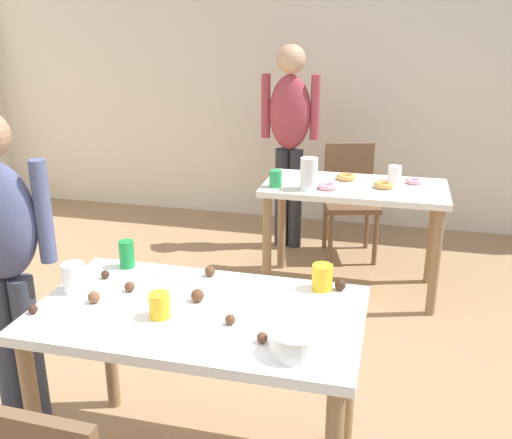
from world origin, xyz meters
TOP-DOWN VIEW (x-y plane):
  - wall_back at (0.00, 3.20)m, footprint 6.40×0.10m
  - dining_table_near at (0.03, -0.10)m, footprint 1.24×0.71m
  - dining_table_far at (0.47, 1.76)m, footprint 1.19×0.61m
  - chair_far_table at (0.39, 2.42)m, footprint 0.49×0.49m
  - person_girl_near at (-0.87, -0.01)m, footprint 0.45×0.28m
  - person_adult_far at (-0.10, 2.45)m, footprint 0.45×0.22m
  - mixing_bowl at (0.45, -0.31)m, footprint 0.17×0.17m
  - soda_can at (-0.40, 0.19)m, footprint 0.07×0.07m
  - fork_near at (-0.16, 0.10)m, footprint 0.17×0.02m
  - cup_near_0 at (-0.50, -0.08)m, footprint 0.09×0.09m
  - cup_near_1 at (0.47, 0.18)m, footprint 0.08×0.08m
  - cup_near_2 at (-0.08, -0.19)m, footprint 0.08×0.08m
  - cake_ball_0 at (0.01, -0.05)m, footprint 0.05×0.05m
  - cake_ball_1 at (-0.55, -0.28)m, footprint 0.04×0.04m
  - cake_ball_2 at (-0.28, -0.03)m, footprint 0.04×0.04m
  - cake_ball_3 at (-0.01, 0.19)m, footprint 0.05×0.05m
  - cake_ball_4 at (0.54, 0.19)m, footprint 0.05×0.05m
  - cake_ball_5 at (0.33, -0.28)m, footprint 0.04×0.04m
  - cake_ball_6 at (0.18, -0.19)m, footprint 0.04×0.04m
  - cake_ball_7 at (-0.37, -0.15)m, footprint 0.05×0.05m
  - cake_ball_8 at (-0.44, 0.06)m, footprint 0.04×0.04m
  - pitcher_far at (0.19, 1.59)m, footprint 0.11×0.11m
  - cup_far_0 at (0.71, 1.92)m, footprint 0.09×0.09m
  - cup_far_1 at (-0.03, 1.59)m, footprint 0.08×0.08m
  - donut_far_0 at (0.65, 1.74)m, footprint 0.13×0.13m
  - donut_far_1 at (0.84, 1.89)m, footprint 0.10×0.10m
  - donut_far_2 at (0.30, 1.62)m, footprint 0.13×0.13m
  - donut_far_3 at (0.40, 1.88)m, footprint 0.13×0.13m

SIDE VIEW (x-z plane):
  - chair_far_table at x=0.39m, z-range 0.06..0.93m
  - dining_table_far at x=0.47m, z-range 0.26..1.01m
  - dining_table_near at x=0.03m, z-range 0.27..1.02m
  - fork_near at x=-0.16m, z-range 0.75..0.76m
  - donut_far_1 at x=0.84m, z-range 0.75..0.78m
  - cake_ball_1 at x=-0.55m, z-range 0.75..0.79m
  - cake_ball_8 at x=-0.44m, z-range 0.75..0.79m
  - donut_far_2 at x=0.30m, z-range 0.75..0.79m
  - donut_far_0 at x=0.65m, z-range 0.75..0.79m
  - donut_far_3 at x=0.40m, z-range 0.75..0.79m
  - cake_ball_6 at x=0.18m, z-range 0.75..0.79m
  - cake_ball_5 at x=0.33m, z-range 0.75..0.79m
  - cake_ball_2 at x=-0.28m, z-range 0.75..0.79m
  - cake_ball_3 at x=-0.01m, z-range 0.75..0.80m
  - cake_ball_4 at x=0.54m, z-range 0.75..0.80m
  - cake_ball_7 at x=-0.37m, z-range 0.75..0.80m
  - cake_ball_0 at x=0.01m, z-range 0.75..0.80m
  - mixing_bowl at x=0.45m, z-range 0.75..0.83m
  - cup_near_2 at x=-0.08m, z-range 0.75..0.84m
  - cup_far_0 at x=0.71m, z-range 0.75..0.85m
  - cup_near_1 at x=0.47m, z-range 0.75..0.86m
  - cup_far_1 at x=-0.03m, z-range 0.75..0.86m
  - cup_near_0 at x=-0.50m, z-range 0.75..0.87m
  - soda_can at x=-0.40m, z-range 0.75..0.87m
  - pitcher_far at x=0.19m, z-range 0.75..0.96m
  - person_girl_near at x=-0.87m, z-range 0.14..1.59m
  - person_adult_far at x=-0.10m, z-range 0.17..1.77m
  - wall_back at x=0.00m, z-range 0.00..2.60m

